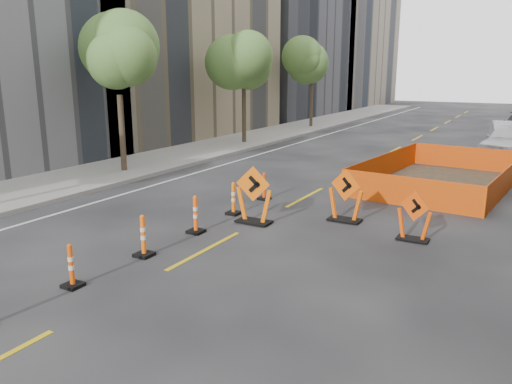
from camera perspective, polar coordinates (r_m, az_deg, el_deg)
The scene contains 18 objects.
ground_plane at distance 9.62m, azimuth -19.96°, elevation -13.49°, with size 140.00×140.00×0.00m, color black.
sidewalk_left at distance 23.83m, azimuth -12.51°, elevation 3.24°, with size 4.00×90.00×0.15m, color gray.
bld_left_d at distance 50.60m, azimuth 1.44°, elevation 16.79°, with size 12.00×16.00×14.00m, color #4C4C51.
bld_left_e at distance 65.71m, azimuth 8.54°, elevation 18.55°, with size 12.00×20.00×20.00m, color gray.
tree_l_b at distance 21.59m, azimuth -15.53°, elevation 13.91°, with size 2.80×2.80×5.95m.
tree_l_c at distance 29.57m, azimuth -1.41°, elevation 14.19°, with size 2.80×2.80×5.95m.
tree_l_d at distance 38.51m, azimuth 6.45°, elevation 14.00°, with size 2.80×2.80×5.95m.
channelizer_3 at distance 10.76m, azimuth -20.37°, elevation -7.88°, with size 0.36×0.36×0.93m, color #DA4709, non-canonical shape.
channelizer_4 at distance 12.00m, azimuth -12.77°, elevation -4.89°, with size 0.40×0.40×1.02m, color #FF5D0A, non-canonical shape.
channelizer_5 at distance 13.47m, azimuth -6.93°, elevation -2.55°, with size 0.41×0.41×1.04m, color #FE530A, non-canonical shape.
channelizer_6 at distance 15.12m, azimuth -2.60°, elevation -0.73°, with size 0.39×0.39×1.00m, color orange, non-canonical shape.
channelizer_7 at distance 16.85m, azimuth 0.93°, elevation 0.68°, with size 0.37×0.37×0.94m, color #EE410A, non-canonical shape.
chevron_sign_left at distance 14.14m, azimuth -0.25°, elevation -0.35°, with size 1.11×0.67×1.67m, color orange, non-canonical shape.
chevron_sign_center at distance 14.56m, azimuth 10.20°, elevation -0.37°, with size 1.04×0.62×1.56m, color #EB5609, non-canonical shape.
chevron_sign_right at distance 13.35m, azimuth 17.65°, elevation -2.61°, with size 0.89×0.53×1.33m, color #E84909, non-canonical shape.
safety_fence at distance 20.37m, azimuth 20.50°, elevation 2.14°, with size 4.61×7.84×0.98m, color #FC610D, non-canonical shape.
parked_car_near at distance 28.41m, azimuth 27.02°, elevation 5.27°, with size 1.98×4.91×1.67m, color silver.
parked_car_mid at distance 33.47m, azimuth 26.56°, elevation 6.08°, with size 1.40×4.01×1.32m, color #A1A1A6.
Camera 1 is at (6.71, -5.42, 4.26)m, focal length 35.00 mm.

